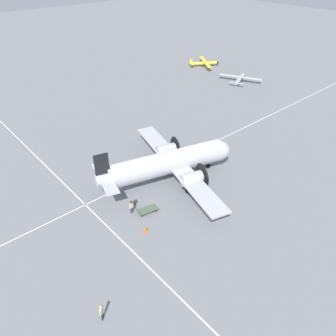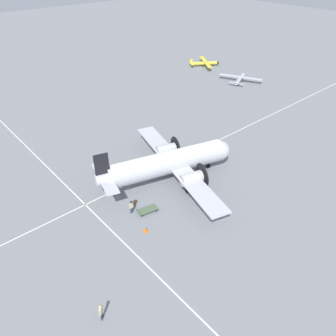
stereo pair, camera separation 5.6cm
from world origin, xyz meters
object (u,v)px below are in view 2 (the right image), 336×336
at_px(baggage_cart, 147,210).
at_px(traffic_cone, 146,229).
at_px(airliner_main, 171,162).
at_px(passenger_boarding, 131,206).
at_px(light_aircraft_taxiing, 205,63).
at_px(light_aircraft_distant, 240,78).
at_px(suitcase_near_door, 135,202).
at_px(crew_foreground, 101,311).
at_px(suitcase_upright_spare, 133,203).

bearing_deg(baggage_cart, traffic_cone, -119.28).
distance_m(airliner_main, passenger_boarding, 8.41).
bearing_deg(baggage_cart, light_aircraft_taxiing, 49.10).
relative_size(airliner_main, light_aircraft_taxiing, 2.42).
distance_m(light_aircraft_distant, traffic_cone, 50.90).
bearing_deg(suitcase_near_door, traffic_cone, -113.42).
height_order(crew_foreground, light_aircraft_distant, light_aircraft_distant).
bearing_deg(passenger_boarding, baggage_cart, -31.28).
relative_size(light_aircraft_distant, light_aircraft_taxiing, 1.03).
distance_m(suitcase_near_door, traffic_cone, 4.98).
bearing_deg(suitcase_near_door, baggage_cart, -85.83).
relative_size(airliner_main, crew_foreground, 12.05).
xyz_separation_m(airliner_main, passenger_boarding, (-7.99, -2.12, -1.56)).
xyz_separation_m(crew_foreground, traffic_cone, (8.89, 5.60, -0.81)).
xyz_separation_m(suitcase_near_door, suitcase_upright_spare, (-0.44, -0.05, 0.01)).
height_order(passenger_boarding, traffic_cone, passenger_boarding).
bearing_deg(light_aircraft_taxiing, suitcase_near_door, -111.59).
relative_size(airliner_main, suitcase_upright_spare, 42.26).
xyz_separation_m(light_aircraft_distant, traffic_cone, (-45.30, -23.19, -0.50)).
bearing_deg(suitcase_near_door, suitcase_upright_spare, -173.30).
xyz_separation_m(light_aircraft_taxiing, traffic_cone, (-47.76, -36.62, -0.51)).
bearing_deg(light_aircraft_distant, baggage_cart, -178.76).
bearing_deg(suitcase_near_door, airliner_main, 8.27).
relative_size(baggage_cart, light_aircraft_distant, 0.28).
xyz_separation_m(suitcase_upright_spare, light_aircraft_taxiing, (46.22, 32.10, 0.60)).
xyz_separation_m(passenger_boarding, light_aircraft_distant, (44.67, 19.78, -0.27)).
bearing_deg(light_aircraft_taxiing, traffic_cone, -109.10).
relative_size(airliner_main, baggage_cart, 8.50).
distance_m(passenger_boarding, baggage_cart, 1.98).
bearing_deg(baggage_cart, airliner_main, 37.96).
height_order(crew_foreground, baggage_cart, crew_foreground).
bearing_deg(baggage_cart, suitcase_upright_spare, 117.95).
distance_m(suitcase_upright_spare, traffic_cone, 4.78).
distance_m(airliner_main, suitcase_upright_spare, 7.54).
height_order(suitcase_near_door, light_aircraft_distant, light_aircraft_distant).
xyz_separation_m(airliner_main, baggage_cart, (-6.48, -3.12, -2.35)).
bearing_deg(suitcase_upright_spare, light_aircraft_distant, 23.11).
height_order(baggage_cart, traffic_cone, traffic_cone).
relative_size(suitcase_near_door, suitcase_upright_spare, 0.91).
relative_size(light_aircraft_taxiing, traffic_cone, 13.95).
bearing_deg(suitcase_near_door, light_aircraft_distant, 23.26).
relative_size(suitcase_upright_spare, light_aircraft_taxiing, 0.06).
height_order(light_aircraft_distant, traffic_cone, light_aircraft_distant).
distance_m(light_aircraft_taxiing, traffic_cone, 60.19).
bearing_deg(light_aircraft_distant, crew_foreground, -176.48).
bearing_deg(airliner_main, light_aircraft_taxiing, 54.67).
height_order(airliner_main, traffic_cone, airliner_main).
xyz_separation_m(light_aircraft_distant, light_aircraft_taxiing, (2.46, 13.43, 0.02)).
bearing_deg(crew_foreground, suitcase_near_door, 6.82).
xyz_separation_m(crew_foreground, light_aircraft_taxiing, (56.65, 42.22, -0.29)).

